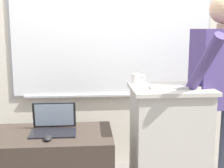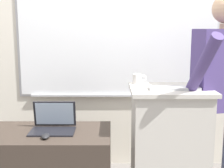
% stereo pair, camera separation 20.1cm
% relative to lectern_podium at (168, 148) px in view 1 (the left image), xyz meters
% --- Properties ---
extents(back_wall, '(6.40, 0.17, 2.81)m').
position_rel_lectern_podium_xyz_m(back_wall, '(-0.38, 0.94, 0.88)').
color(back_wall, beige).
rests_on(back_wall, ground_plane).
extents(lectern_podium, '(0.63, 0.52, 1.04)m').
position_rel_lectern_podium_xyz_m(lectern_podium, '(0.00, 0.00, 0.00)').
color(lectern_podium, '#BCB7AD').
rests_on(lectern_podium, ground_plane).
extents(person_presenter, '(0.62, 0.63, 1.75)m').
position_rel_lectern_podium_xyz_m(person_presenter, '(0.41, 0.03, 0.51)').
color(person_presenter, '#474C60').
rests_on(person_presenter, ground_plane).
extents(laptop, '(0.35, 0.25, 0.22)m').
position_rel_lectern_podium_xyz_m(laptop, '(-0.93, 0.00, 0.24)').
color(laptop, black).
rests_on(laptop, side_desk).
extents(wireless_keyboard, '(0.39, 0.11, 0.02)m').
position_rel_lectern_podium_xyz_m(wireless_keyboard, '(0.02, -0.06, 0.53)').
color(wireless_keyboard, silver).
rests_on(wireless_keyboard, lectern_podium).
extents(computer_mouse_by_laptop, '(0.06, 0.10, 0.03)m').
position_rel_lectern_podium_xyz_m(computer_mouse_by_laptop, '(-0.95, -0.20, 0.19)').
color(computer_mouse_by_laptop, black).
rests_on(computer_mouse_by_laptop, side_desk).
extents(coffee_mug, '(0.12, 0.07, 0.08)m').
position_rel_lectern_podium_xyz_m(coffee_mug, '(-0.24, 0.19, 0.56)').
color(coffee_mug, silver).
rests_on(coffee_mug, lectern_podium).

